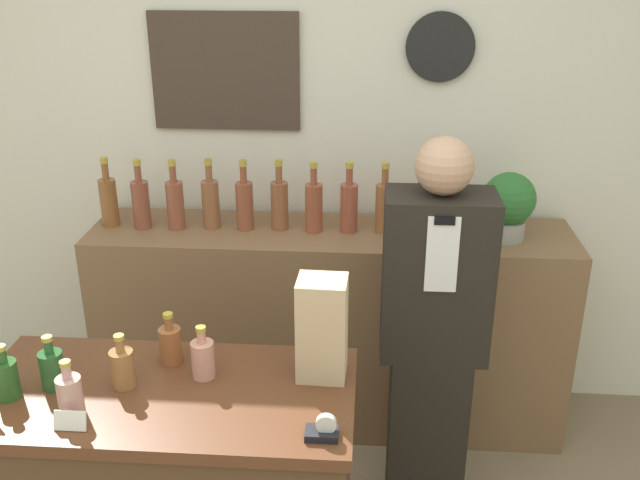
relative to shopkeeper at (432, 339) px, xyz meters
name	(u,v)px	position (x,y,z in m)	size (l,w,h in m)	color
back_wall	(301,133)	(-0.58, 0.86, 0.57)	(5.20, 0.09, 2.70)	silver
back_shelf	(330,327)	(-0.42, 0.57, -0.29)	(2.16, 0.47, 0.98)	brown
shopkeeper	(432,339)	(0.00, 0.00, 0.00)	(0.40, 0.25, 1.57)	black
potted_plant	(509,203)	(0.34, 0.54, 0.36)	(0.23, 0.23, 0.30)	#9E998E
paper_bag	(322,328)	(-0.39, -0.51, 0.32)	(0.15, 0.13, 0.33)	tan
tape_dispenser	(323,430)	(-0.36, -0.81, 0.18)	(0.09, 0.06, 0.07)	black
price_card_right	(70,421)	(-1.06, -0.82, 0.18)	(0.09, 0.02, 0.06)	white
counter_bottle_0	(6,378)	(-1.29, -0.69, 0.22)	(0.07, 0.07, 0.17)	#275221
counter_bottle_1	(52,368)	(-1.18, -0.63, 0.22)	(0.07, 0.07, 0.17)	#245226
counter_bottle_2	(70,394)	(-1.08, -0.76, 0.22)	(0.07, 0.07, 0.17)	tan
counter_bottle_3	(122,367)	(-0.98, -0.61, 0.22)	(0.07, 0.07, 0.17)	#966539
counter_bottle_4	(171,344)	(-0.87, -0.47, 0.22)	(0.07, 0.07, 0.17)	brown
counter_bottle_5	(203,358)	(-0.75, -0.54, 0.22)	(0.07, 0.07, 0.17)	tan
shelf_bottle_0	(109,200)	(-1.42, 0.57, 0.32)	(0.08, 0.08, 0.32)	brown
shelf_bottle_1	(141,203)	(-1.27, 0.55, 0.32)	(0.08, 0.08, 0.32)	brown
shelf_bottle_2	(175,203)	(-1.11, 0.55, 0.32)	(0.08, 0.08, 0.32)	brown
shelf_bottle_3	(211,202)	(-0.96, 0.58, 0.32)	(0.08, 0.08, 0.32)	brown
shelf_bottle_4	(245,204)	(-0.81, 0.57, 0.32)	(0.08, 0.08, 0.32)	brown
shelf_bottle_5	(280,203)	(-0.65, 0.58, 0.32)	(0.08, 0.08, 0.32)	brown
shelf_bottle_6	(314,206)	(-0.50, 0.57, 0.32)	(0.08, 0.08, 0.32)	brown
shelf_bottle_7	(349,206)	(-0.34, 0.58, 0.32)	(0.08, 0.08, 0.32)	brown
shelf_bottle_8	(384,206)	(-0.19, 0.58, 0.32)	(0.08, 0.08, 0.32)	brown
shelf_bottle_9	(420,210)	(-0.03, 0.55, 0.32)	(0.08, 0.08, 0.32)	brown
shelf_bottle_10	(455,210)	(0.12, 0.56, 0.32)	(0.08, 0.08, 0.32)	brown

